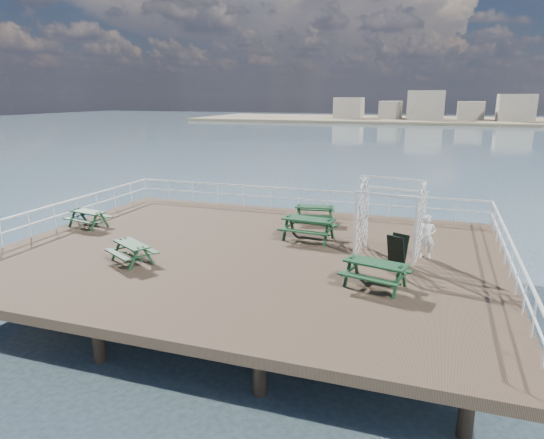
{
  "coord_description": "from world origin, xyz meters",
  "views": [
    {
      "loc": [
        6.42,
        -15.92,
        5.59
      ],
      "look_at": [
        0.77,
        0.55,
        1.1
      ],
      "focal_mm": 32.0,
      "sensor_mm": 36.0,
      "label": 1
    }
  ],
  "objects_px": {
    "trellis_arbor": "(390,222)",
    "person": "(427,237)",
    "picnic_table_e": "(376,269)",
    "picnic_table_c": "(315,210)",
    "picnic_table_a": "(88,215)",
    "picnic_table_b": "(309,224)",
    "picnic_table_d": "(132,249)"
  },
  "relations": [
    {
      "from": "picnic_table_c",
      "to": "picnic_table_e",
      "type": "bearing_deg",
      "value": -70.66
    },
    {
      "from": "picnic_table_d",
      "to": "picnic_table_a",
      "type": "bearing_deg",
      "value": 173.26
    },
    {
      "from": "picnic_table_e",
      "to": "picnic_table_c",
      "type": "bearing_deg",
      "value": 131.92
    },
    {
      "from": "picnic_table_b",
      "to": "picnic_table_c",
      "type": "bearing_deg",
      "value": 104.08
    },
    {
      "from": "picnic_table_e",
      "to": "picnic_table_a",
      "type": "bearing_deg",
      "value": -178.38
    },
    {
      "from": "picnic_table_a",
      "to": "picnic_table_b",
      "type": "distance_m",
      "value": 9.67
    },
    {
      "from": "picnic_table_a",
      "to": "trellis_arbor",
      "type": "distance_m",
      "value": 12.82
    },
    {
      "from": "picnic_table_a",
      "to": "picnic_table_c",
      "type": "distance_m",
      "value": 9.98
    },
    {
      "from": "trellis_arbor",
      "to": "person",
      "type": "height_order",
      "value": "trellis_arbor"
    },
    {
      "from": "picnic_table_e",
      "to": "person",
      "type": "height_order",
      "value": "person"
    },
    {
      "from": "picnic_table_a",
      "to": "picnic_table_d",
      "type": "xyz_separation_m",
      "value": [
        4.56,
        -3.34,
        -0.02
      ]
    },
    {
      "from": "picnic_table_b",
      "to": "picnic_table_e",
      "type": "height_order",
      "value": "picnic_table_b"
    },
    {
      "from": "person",
      "to": "picnic_table_a",
      "type": "bearing_deg",
      "value": -179.37
    },
    {
      "from": "picnic_table_e",
      "to": "trellis_arbor",
      "type": "bearing_deg",
      "value": 103.06
    },
    {
      "from": "picnic_table_a",
      "to": "trellis_arbor",
      "type": "bearing_deg",
      "value": 12.15
    },
    {
      "from": "picnic_table_c",
      "to": "picnic_table_e",
      "type": "distance_m",
      "value": 7.74
    },
    {
      "from": "picnic_table_b",
      "to": "picnic_table_e",
      "type": "bearing_deg",
      "value": -47.64
    },
    {
      "from": "picnic_table_b",
      "to": "picnic_table_c",
      "type": "relative_size",
      "value": 1.14
    },
    {
      "from": "picnic_table_a",
      "to": "person",
      "type": "bearing_deg",
      "value": 12.76
    },
    {
      "from": "picnic_table_c",
      "to": "trellis_arbor",
      "type": "bearing_deg",
      "value": -54.05
    },
    {
      "from": "picnic_table_a",
      "to": "picnic_table_d",
      "type": "distance_m",
      "value": 5.65
    },
    {
      "from": "picnic_table_c",
      "to": "person",
      "type": "distance_m",
      "value": 6.11
    },
    {
      "from": "picnic_table_d",
      "to": "trellis_arbor",
      "type": "distance_m",
      "value": 9.02
    },
    {
      "from": "picnic_table_c",
      "to": "trellis_arbor",
      "type": "height_order",
      "value": "trellis_arbor"
    },
    {
      "from": "trellis_arbor",
      "to": "person",
      "type": "bearing_deg",
      "value": 18.73
    },
    {
      "from": "picnic_table_e",
      "to": "trellis_arbor",
      "type": "distance_m",
      "value": 3.18
    },
    {
      "from": "picnic_table_d",
      "to": "picnic_table_e",
      "type": "height_order",
      "value": "picnic_table_e"
    },
    {
      "from": "picnic_table_e",
      "to": "trellis_arbor",
      "type": "relative_size",
      "value": 0.75
    },
    {
      "from": "picnic_table_a",
      "to": "picnic_table_b",
      "type": "xyz_separation_m",
      "value": [
        9.59,
        1.23,
        0.12
      ]
    },
    {
      "from": "picnic_table_a",
      "to": "trellis_arbor",
      "type": "relative_size",
      "value": 0.66
    },
    {
      "from": "picnic_table_c",
      "to": "picnic_table_d",
      "type": "xyz_separation_m",
      "value": [
        -4.59,
        -7.34,
        -0.04
      ]
    },
    {
      "from": "picnic_table_c",
      "to": "person",
      "type": "xyz_separation_m",
      "value": [
        4.94,
        -3.58,
        0.24
      ]
    }
  ]
}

